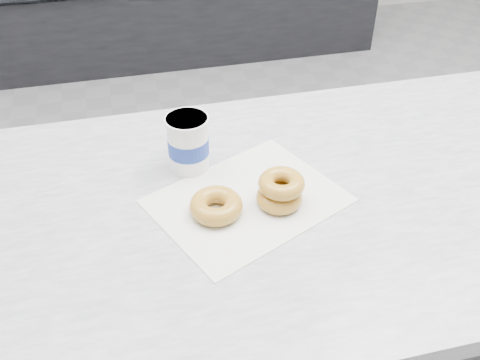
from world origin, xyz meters
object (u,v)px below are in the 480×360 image
object	(u,v)px
donut_stack	(280,190)
coffee_cup	(188,143)
counter	(349,320)
donut_single	(216,206)

from	to	relation	value
donut_stack	coffee_cup	distance (m)	0.22
donut_stack	coffee_cup	size ratio (longest dim) A/B	1.02
counter	donut_single	bearing A→B (deg)	-176.99
donut_single	coffee_cup	size ratio (longest dim) A/B	0.85
donut_single	donut_stack	size ratio (longest dim) A/B	0.83
donut_single	coffee_cup	world-z (taller)	coffee_cup
donut_single	donut_stack	world-z (taller)	donut_stack
donut_stack	coffee_cup	bearing A→B (deg)	133.25
donut_single	donut_stack	xyz separation A→B (m)	(0.12, -0.00, 0.01)
counter	donut_single	world-z (taller)	donut_single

